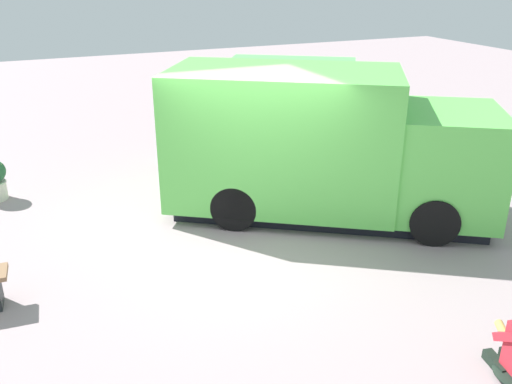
# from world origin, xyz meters

# --- Properties ---
(ground_plane) EXTENTS (40.00, 40.00, 0.00)m
(ground_plane) POSITION_xyz_m (0.00, 0.00, 0.00)
(ground_plane) COLOR #A49195
(food_truck) EXTENTS (4.68, 5.56, 2.46)m
(food_truck) POSITION_xyz_m (0.42, -1.50, 1.17)
(food_truck) COLOR #63D454
(food_truck) RESTS_ON ground_plane
(planter_flowering_far) EXTENTS (0.51, 0.51, 0.79)m
(planter_flowering_far) POSITION_xyz_m (4.01, 0.06, 0.42)
(planter_flowering_far) COLOR beige
(planter_flowering_far) RESTS_ON ground_plane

